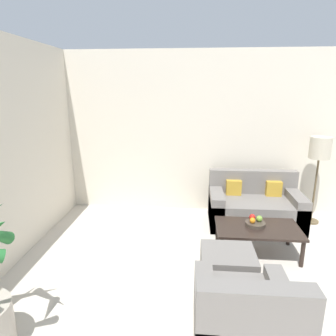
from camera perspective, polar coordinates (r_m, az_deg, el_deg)
The scene contains 10 objects.
wall_back at distance 5.19m, azimuth 15.19°, elevation 6.26°, with size 7.73×0.06×2.70m.
sofa_loveseat at distance 4.95m, azimuth 16.11°, elevation -7.16°, with size 1.40×0.81×0.80m.
floor_lamp at distance 5.10m, azimuth 26.92°, elevation 2.70°, with size 0.31×0.31×1.38m.
coffee_table at distance 4.08m, azimuth 16.73°, elevation -11.28°, with size 1.05×0.62×0.37m.
fruit_bowl at distance 4.08m, azimuth 16.27°, elevation -10.17°, with size 0.26×0.26×0.05m.
apple_red at distance 4.11m, azimuth 15.76°, elevation -8.99°, with size 0.08×0.08×0.08m.
apple_green at distance 4.09m, azimuth 17.00°, elevation -9.21°, with size 0.08×0.08×0.08m.
orange_fruit at distance 4.03m, azimuth 15.80°, elevation -9.58°, with size 0.07×0.07×0.07m.
armchair at distance 2.75m, azimuth 14.31°, elevation -26.76°, with size 0.79×0.88×0.84m.
ottoman at distance 3.46m, azimuth 11.25°, elevation -18.29°, with size 0.57×0.51×0.41m.
Camera 1 is at (-0.93, 1.23, 2.08)m, focal length 32.00 mm.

